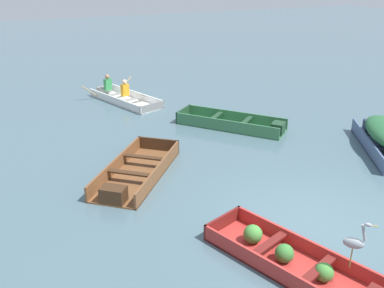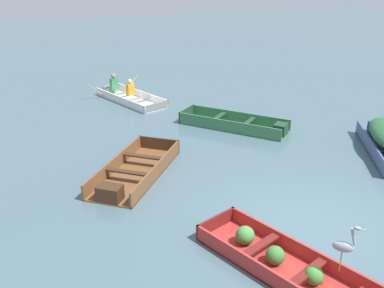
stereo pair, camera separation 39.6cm
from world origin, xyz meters
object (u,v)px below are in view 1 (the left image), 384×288
(heron_on_dinghy, at_px, (355,242))
(skiff_green_mid_moored, at_px, (235,124))
(dinghy_red_foreground, at_px, (294,262))
(skiff_wooden_brown_near_moored, at_px, (135,173))
(rowboat_white_with_crew, at_px, (122,97))

(heron_on_dinghy, bearing_deg, skiff_green_mid_moored, 73.25)
(skiff_green_mid_moored, height_order, heron_on_dinghy, heron_on_dinghy)
(dinghy_red_foreground, relative_size, skiff_wooden_brown_near_moored, 1.07)
(skiff_green_mid_moored, bearing_deg, dinghy_red_foreground, -112.47)
(dinghy_red_foreground, bearing_deg, skiff_green_mid_moored, 67.53)
(dinghy_red_foreground, height_order, skiff_green_mid_moored, dinghy_red_foreground)
(rowboat_white_with_crew, bearing_deg, dinghy_red_foreground, -91.41)
(dinghy_red_foreground, height_order, heron_on_dinghy, heron_on_dinghy)
(skiff_wooden_brown_near_moored, relative_size, rowboat_white_with_crew, 0.91)
(rowboat_white_with_crew, bearing_deg, skiff_wooden_brown_near_moored, -104.22)
(skiff_green_mid_moored, xyz_separation_m, heron_on_dinghy, (-2.16, -7.17, 0.73))
(dinghy_red_foreground, distance_m, heron_on_dinghy, 1.15)
(dinghy_red_foreground, height_order, skiff_wooden_brown_near_moored, dinghy_red_foreground)
(skiff_green_mid_moored, relative_size, rowboat_white_with_crew, 0.95)
(dinghy_red_foreground, bearing_deg, skiff_wooden_brown_near_moored, 107.26)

